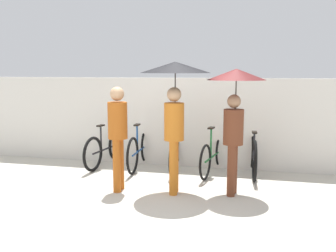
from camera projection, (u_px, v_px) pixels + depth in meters
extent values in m
plane|color=beige|center=(151.00, 201.00, 5.79)|extent=(30.00, 30.00, 0.00)
cube|color=silver|center=(180.00, 122.00, 7.81)|extent=(11.05, 0.12, 1.85)
torus|color=black|center=(117.00, 145.00, 8.37)|extent=(0.14, 0.70, 0.70)
torus|color=black|center=(93.00, 154.00, 7.42)|extent=(0.14, 0.70, 0.70)
cylinder|color=black|center=(106.00, 149.00, 7.90)|extent=(0.15, 1.02, 0.04)
cylinder|color=black|center=(101.00, 139.00, 7.69)|extent=(0.04, 0.04, 0.51)
cube|color=black|center=(101.00, 126.00, 7.65)|extent=(0.11, 0.21, 0.03)
cylinder|color=black|center=(117.00, 131.00, 8.33)|extent=(0.04, 0.04, 0.62)
cylinder|color=black|center=(116.00, 117.00, 8.28)|extent=(0.44, 0.08, 0.03)
torus|color=black|center=(146.00, 145.00, 8.20)|extent=(0.07, 0.73, 0.73)
torus|color=black|center=(133.00, 156.00, 7.21)|extent=(0.07, 0.73, 0.73)
cylinder|color=#19478C|center=(140.00, 150.00, 7.71)|extent=(0.07, 1.02, 0.04)
cylinder|color=#19478C|center=(137.00, 139.00, 7.49)|extent=(0.04, 0.04, 0.54)
cube|color=black|center=(137.00, 125.00, 7.45)|extent=(0.10, 0.20, 0.03)
cylinder|color=#19478C|center=(146.00, 131.00, 8.16)|extent=(0.04, 0.04, 0.63)
cylinder|color=#19478C|center=(146.00, 117.00, 8.11)|extent=(0.44, 0.04, 0.03)
torus|color=black|center=(180.00, 149.00, 8.07)|extent=(0.08, 0.65, 0.65)
torus|color=black|center=(172.00, 160.00, 7.08)|extent=(0.08, 0.65, 0.65)
cylinder|color=#19478C|center=(176.00, 154.00, 7.57)|extent=(0.09, 1.01, 0.04)
cylinder|color=#19478C|center=(175.00, 140.00, 7.35)|extent=(0.04, 0.04, 0.63)
cube|color=black|center=(175.00, 123.00, 7.30)|extent=(0.10, 0.20, 0.03)
cylinder|color=#19478C|center=(180.00, 134.00, 8.02)|extent=(0.04, 0.04, 0.64)
cylinder|color=#19478C|center=(180.00, 119.00, 7.97)|extent=(0.44, 0.05, 0.03)
torus|color=black|center=(220.00, 151.00, 7.84)|extent=(0.15, 0.67, 0.67)
torus|color=black|center=(205.00, 162.00, 6.85)|extent=(0.15, 0.67, 0.67)
cylinder|color=#19662D|center=(213.00, 156.00, 7.34)|extent=(0.21, 1.08, 0.04)
cylinder|color=#19662D|center=(211.00, 143.00, 7.13)|extent=(0.04, 0.04, 0.57)
cube|color=black|center=(211.00, 128.00, 7.08)|extent=(0.12, 0.21, 0.03)
cylinder|color=#19662D|center=(221.00, 136.00, 7.79)|extent=(0.04, 0.04, 0.62)
cylinder|color=#19662D|center=(221.00, 121.00, 7.74)|extent=(0.44, 0.10, 0.03)
torus|color=black|center=(252.00, 150.00, 7.68)|extent=(0.10, 0.76, 0.76)
torus|color=black|center=(255.00, 161.00, 6.74)|extent=(0.10, 0.76, 0.76)
cylinder|color=black|center=(253.00, 155.00, 7.21)|extent=(0.09, 0.96, 0.04)
cylinder|color=black|center=(254.00, 145.00, 7.01)|extent=(0.04, 0.04, 0.46)
cube|color=black|center=(254.00, 132.00, 6.98)|extent=(0.10, 0.20, 0.03)
cylinder|color=black|center=(252.00, 134.00, 7.63)|extent=(0.04, 0.04, 0.65)
cylinder|color=black|center=(253.00, 118.00, 7.58)|extent=(0.44, 0.05, 0.03)
cylinder|color=#B25619|center=(117.00, 166.00, 6.15)|extent=(0.13, 0.13, 0.89)
cylinder|color=#B25619|center=(120.00, 163.00, 6.32)|extent=(0.13, 0.13, 0.89)
cylinder|color=#B25619|center=(118.00, 120.00, 6.12)|extent=(0.32, 0.32, 0.60)
sphere|color=tan|center=(117.00, 94.00, 6.06)|extent=(0.23, 0.23, 0.23)
cylinder|color=#C66B1E|center=(173.00, 168.00, 6.01)|extent=(0.13, 0.13, 0.89)
cylinder|color=#C66B1E|center=(175.00, 165.00, 6.18)|extent=(0.13, 0.13, 0.89)
cylinder|color=#C66B1E|center=(174.00, 122.00, 5.98)|extent=(0.32, 0.32, 0.60)
sphere|color=tan|center=(174.00, 94.00, 5.92)|extent=(0.23, 0.23, 0.23)
cylinder|color=#332D28|center=(175.00, 96.00, 6.06)|extent=(0.02, 0.02, 0.74)
cone|color=black|center=(175.00, 67.00, 5.99)|extent=(1.15, 1.15, 0.18)
cylinder|color=brown|center=(231.00, 171.00, 5.95)|extent=(0.13, 0.13, 0.83)
cylinder|color=brown|center=(233.00, 168.00, 6.12)|extent=(0.13, 0.13, 0.83)
cylinder|color=brown|center=(233.00, 127.00, 5.93)|extent=(0.32, 0.32, 0.56)
sphere|color=#997051|center=(234.00, 101.00, 5.87)|extent=(0.22, 0.22, 0.22)
cylinder|color=#332D28|center=(236.00, 102.00, 6.00)|extent=(0.02, 0.02, 0.71)
cone|color=#591919|center=(236.00, 74.00, 5.94)|extent=(0.95, 0.95, 0.18)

